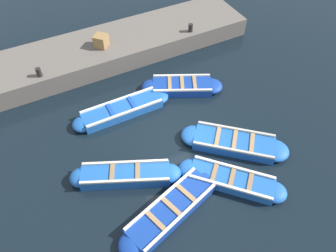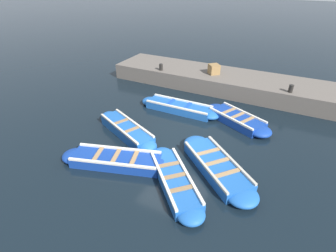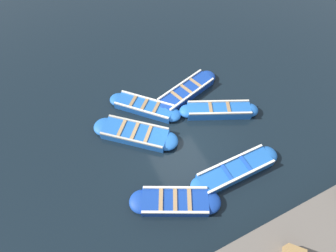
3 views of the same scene
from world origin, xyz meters
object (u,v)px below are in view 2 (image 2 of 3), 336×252
Objects in this scene: boat_tucked at (127,130)px; boat_mid_row at (116,160)px; boat_stern_in at (175,180)px; bollard_mid_north at (161,67)px; boat_near_quay at (179,108)px; wooden_crate at (214,69)px; boat_outer_right at (237,119)px; boat_inner_gap at (217,166)px; bollard_north at (291,89)px.

boat_mid_row is at bearing -155.75° from boat_tucked.
boat_stern_in is 0.85× the size of boat_tucked.
boat_mid_row is 11.00× the size of bollard_mid_north.
boat_tucked is 5.46m from bollard_mid_north.
boat_tucked reaches higher than boat_near_quay.
boat_near_quay is 7.55× the size of wooden_crate.
boat_outer_right is at bearing -87.64° from boat_near_quay.
boat_outer_right is at bearing 3.49° from boat_inner_gap.
boat_mid_row is 1.30× the size of boat_stern_in.
boat_inner_gap is 6.72× the size of wooden_crate.
boat_tucked is (1.65, 2.88, 0.04)m from boat_stern_in.
boat_mid_row is at bearing 147.84° from boat_outer_right.
boat_near_quay is (4.39, 1.90, 0.01)m from boat_stern_in.
boat_stern_in is 4.55m from boat_outer_right.
bollard_mid_north is (0.00, 6.61, 0.00)m from bollard_north.
boat_near_quay is 3.41m from wooden_crate.
wooden_crate is at bearing -74.72° from bollard_mid_north.
bollard_north is at bearing -35.65° from boat_outer_right.
boat_mid_row is 4.42m from boat_near_quay.
boat_near_quay is at bearing 92.36° from boat_outer_right.
boat_inner_gap is at bearing -176.51° from boat_outer_right.
boat_tucked is (-2.85, 3.59, 0.03)m from boat_outer_right.
boat_tucked is 6.23m from wooden_crate.
bollard_north reaches higher than boat_near_quay.
boat_near_quay is at bearing 41.26° from boat_inner_gap.
boat_outer_right reaches higher than boat_stern_in.
boat_tucked is at bearing 82.99° from boat_inner_gap.
boat_inner_gap is at bearing -138.29° from bollard_mid_north.
boat_inner_gap is 3.82m from boat_tucked.
boat_inner_gap is 9.68× the size of bollard_north.
boat_mid_row is 1.14× the size of boat_inner_gap.
boat_inner_gap is 3.32m from boat_outer_right.
bollard_north is 1.00× the size of bollard_mid_north.
wooden_crate reaches higher than boat_outer_right.
boat_near_quay is (3.21, 2.81, 0.00)m from boat_inner_gap.
boat_tucked reaches higher than boat_mid_row.
boat_inner_gap is at bearing 165.13° from bollard_north.
boat_mid_row is at bearing -163.50° from bollard_mid_north.
boat_stern_in is at bearing -148.81° from bollard_mid_north.
bollard_north is at bearing -19.45° from boat_stern_in.
boat_near_quay is 2.61m from boat_outer_right.
boat_inner_gap is 1.14× the size of boat_stern_in.
boat_stern_in is 7.36m from bollard_north.
boat_near_quay is 2.91m from boat_tucked.
bollard_mid_north is (2.40, 4.89, 0.81)m from boat_outer_right.
wooden_crate is (0.75, 3.85, 0.08)m from bollard_north.
boat_mid_row is at bearing 177.03° from boat_near_quay.
bollard_north and bollard_mid_north have the same top height.
bollard_mid_north is at bearing 105.28° from wooden_crate.
boat_stern_in is at bearing -89.42° from boat_mid_row.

